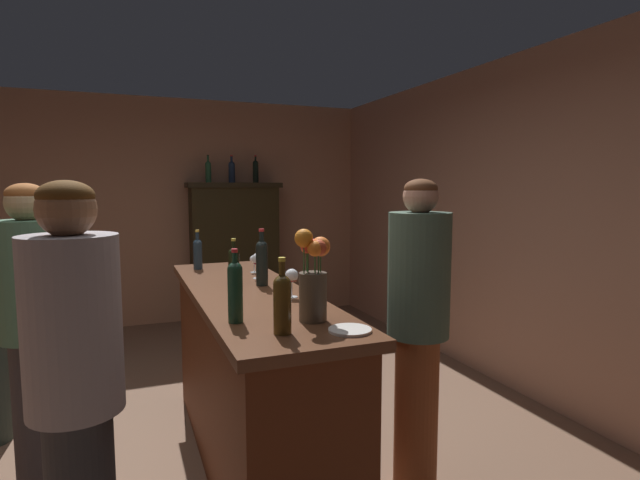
{
  "coord_description": "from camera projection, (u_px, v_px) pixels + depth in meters",
  "views": [
    {
      "loc": [
        -0.25,
        -2.88,
        1.65
      ],
      "look_at": [
        0.84,
        -0.13,
        1.33
      ],
      "focal_mm": 28.11,
      "sensor_mm": 36.0,
      "label": 1
    }
  ],
  "objects": [
    {
      "name": "wine_bottle_rose",
      "position": [
        198.0,
        252.0,
        3.64
      ],
      "size": [
        0.06,
        0.06,
        0.29
      ],
      "color": "#1F2D39",
      "rests_on": "bar_counter"
    },
    {
      "name": "wine_bottle_pinot",
      "position": [
        262.0,
        260.0,
        3.04
      ],
      "size": [
        0.07,
        0.07,
        0.35
      ],
      "color": "black",
      "rests_on": "bar_counter"
    },
    {
      "name": "wine_glass_rear",
      "position": [
        292.0,
        277.0,
        2.71
      ],
      "size": [
        0.07,
        0.07,
        0.16
      ],
      "color": "white",
      "rests_on": "bar_counter"
    },
    {
      "name": "patron_in_grey",
      "position": [
        33.0,
        327.0,
        2.59
      ],
      "size": [
        0.33,
        0.33,
        1.67
      ],
      "rotation": [
        0.0,
        0.0,
        0.18
      ],
      "color": "#322D30",
      "rests_on": "ground"
    },
    {
      "name": "wine_glass_mid",
      "position": [
        258.0,
        260.0,
        3.26
      ],
      "size": [
        0.07,
        0.07,
        0.17
      ],
      "color": "white",
      "rests_on": "bar_counter"
    },
    {
      "name": "wine_bottle_merlot",
      "position": [
        235.0,
        289.0,
        2.21
      ],
      "size": [
        0.07,
        0.07,
        0.33
      ],
      "color": "#153321",
      "rests_on": "bar_counter"
    },
    {
      "name": "display_bottle_left",
      "position": [
        208.0,
        171.0,
        5.88
      ],
      "size": [
        0.07,
        0.07,
        0.32
      ],
      "color": "#245032",
      "rests_on": "display_cabinet"
    },
    {
      "name": "floor",
      "position": [
        179.0,
        469.0,
        2.93
      ],
      "size": [
        8.7,
        8.7,
        0.0
      ],
      "primitive_type": "plane",
      "color": "brown",
      "rests_on": "ground"
    },
    {
      "name": "wine_bottle_chardonnay",
      "position": [
        282.0,
        301.0,
        2.04
      ],
      "size": [
        0.07,
        0.07,
        0.32
      ],
      "color": "#483412",
      "rests_on": "bar_counter"
    },
    {
      "name": "bar_counter",
      "position": [
        250.0,
        377.0,
        2.95
      ],
      "size": [
        0.63,
        2.27,
        1.05
      ],
      "color": "#512411",
      "rests_on": "ground"
    },
    {
      "name": "display_cabinet",
      "position": [
        235.0,
        250.0,
        6.09
      ],
      "size": [
        1.11,
        0.39,
        1.7
      ],
      "color": "black",
      "rests_on": "ground"
    },
    {
      "name": "wine_bottle_malbec",
      "position": [
        234.0,
        264.0,
        3.08
      ],
      "size": [
        0.07,
        0.07,
        0.28
      ],
      "color": "black",
      "rests_on": "bar_counter"
    },
    {
      "name": "display_bottle_center",
      "position": [
        256.0,
        170.0,
        6.09
      ],
      "size": [
        0.07,
        0.07,
        0.33
      ],
      "color": "black",
      "rests_on": "display_cabinet"
    },
    {
      "name": "bartender",
      "position": [
        418.0,
        323.0,
        2.62
      ],
      "size": [
        0.32,
        0.32,
        1.69
      ],
      "rotation": [
        0.0,
        0.0,
        3.39
      ],
      "color": "brown",
      "rests_on": "ground"
    },
    {
      "name": "flower_arrangement",
      "position": [
        313.0,
        274.0,
        2.22
      ],
      "size": [
        0.17,
        0.15,
        0.42
      ],
      "color": "#493C2D",
      "rests_on": "bar_counter"
    },
    {
      "name": "cheese_plate",
      "position": [
        350.0,
        330.0,
        2.08
      ],
      "size": [
        0.18,
        0.18,
        0.01
      ],
      "primitive_type": "cylinder",
      "color": "white",
      "rests_on": "bar_counter"
    },
    {
      "name": "display_bottle_midleft",
      "position": [
        232.0,
        171.0,
        5.98
      ],
      "size": [
        0.08,
        0.08,
        0.33
      ],
      "color": "#18263D",
      "rests_on": "display_cabinet"
    },
    {
      "name": "patron_near_entrance",
      "position": [
        76.0,
        391.0,
        1.77
      ],
      "size": [
        0.33,
        0.33,
        1.67
      ],
      "rotation": [
        0.0,
        0.0,
        1.06
      ],
      "color": "#2A2B2F",
      "rests_on": "ground"
    },
    {
      "name": "wall_right",
      "position": [
        545.0,
        227.0,
        3.79
      ],
      "size": [
        0.12,
        6.81,
        2.69
      ],
      "primitive_type": "cube",
      "color": "#AB7A61",
      "rests_on": "ground"
    },
    {
      "name": "wall_back",
      "position": [
        145.0,
        212.0,
        5.94
      ],
      "size": [
        5.44,
        0.12,
        2.69
      ],
      "primitive_type": "cube",
      "color": "#AD7A5C",
      "rests_on": "ground"
    },
    {
      "name": "wine_glass_front",
      "position": [
        254.0,
        260.0,
        3.5
      ],
      "size": [
        0.06,
        0.06,
        0.12
      ],
      "color": "white",
      "rests_on": "bar_counter"
    }
  ]
}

